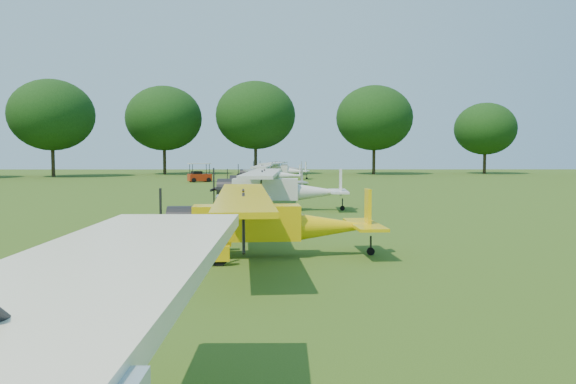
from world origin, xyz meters
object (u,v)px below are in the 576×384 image
(aircraft_4, at_px, (264,179))
(aircraft_6, at_px, (279,169))
(aircraft_7, at_px, (280,167))
(aircraft_5, at_px, (268,173))
(aircraft_3, at_px, (275,186))
(aircraft_2, at_px, (263,217))
(golf_cart, at_px, (199,176))

(aircraft_4, distance_m, aircraft_6, 23.07)
(aircraft_4, height_order, aircraft_6, aircraft_6)
(aircraft_6, relative_size, aircraft_7, 1.07)
(aircraft_6, bearing_deg, aircraft_7, 99.66)
(aircraft_5, bearing_deg, aircraft_3, -85.49)
(aircraft_2, relative_size, aircraft_4, 1.08)
(aircraft_4, distance_m, aircraft_7, 35.15)
(aircraft_5, bearing_deg, aircraft_2, -86.62)
(aircraft_3, xyz_separation_m, aircraft_7, (-0.07, 46.97, -0.17))
(aircraft_7, xyz_separation_m, golf_cart, (-8.18, -18.49, -0.47))
(aircraft_2, height_order, aircraft_7, aircraft_2)
(aircraft_4, xyz_separation_m, aircraft_6, (0.87, 23.05, 0.12))
(aircraft_5, xyz_separation_m, aircraft_6, (0.90, 11.24, 0.06))
(aircraft_4, height_order, aircraft_7, aircraft_7)
(aircraft_3, bearing_deg, aircraft_5, 94.14)
(golf_cart, bearing_deg, aircraft_7, 42.13)
(aircraft_3, height_order, aircraft_6, aircraft_3)
(aircraft_3, relative_size, aircraft_7, 1.15)
(aircraft_4, bearing_deg, aircraft_7, 79.73)
(aircraft_7, bearing_deg, aircraft_2, -83.64)
(aircraft_3, bearing_deg, aircraft_4, 96.51)
(aircraft_3, bearing_deg, golf_cart, 107.77)
(aircraft_6, distance_m, golf_cart, 10.35)
(aircraft_2, xyz_separation_m, golf_cart, (-8.09, 41.45, -0.52))
(aircraft_6, bearing_deg, aircraft_4, -82.17)
(aircraft_2, height_order, aircraft_4, aircraft_2)
(aircraft_5, bearing_deg, aircraft_4, -87.87)
(aircraft_4, distance_m, aircraft_5, 11.81)
(aircraft_2, distance_m, aircraft_6, 47.85)
(aircraft_2, bearing_deg, aircraft_6, 85.74)
(aircraft_2, relative_size, aircraft_6, 0.98)
(aircraft_2, xyz_separation_m, aircraft_5, (-0.89, 36.61, -0.03))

